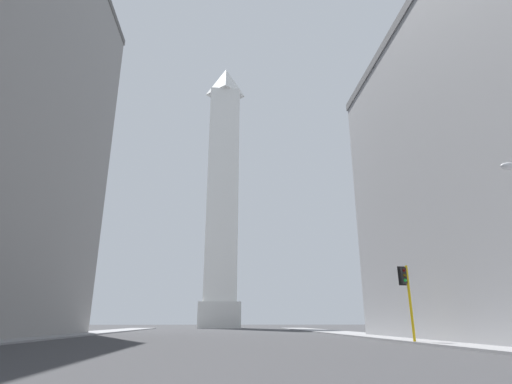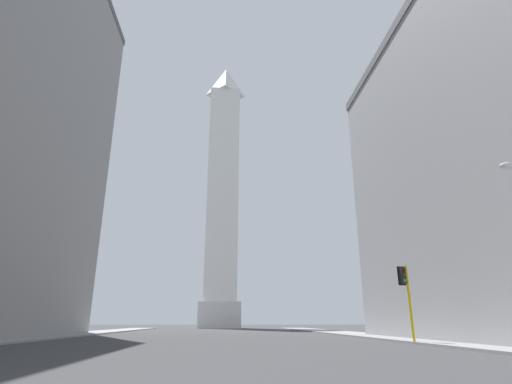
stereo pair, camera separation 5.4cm
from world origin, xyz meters
The scene contains 4 objects.
sidewalk_left centered at (-15.74, 33.28, 0.07)m, with size 5.00×110.95×0.15m, color gray.
sidewalk_right centered at (15.74, 33.28, 0.07)m, with size 5.00×110.95×0.15m, color gray.
obelisk centered at (0.00, 92.46, 32.32)m, with size 9.34×9.34×67.37m.
traffic_light_mid_right centered at (13.31, 25.79, 3.43)m, with size 0.79×0.52×5.20m.
Camera 1 is at (0.53, -1.69, 1.42)m, focal length 28.00 mm.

